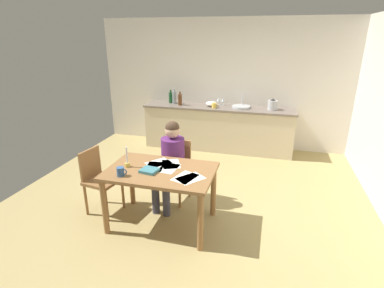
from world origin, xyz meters
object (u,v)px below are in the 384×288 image
(book_magazine, at_px, (149,170))
(stovetop_kettle, at_px, (273,105))
(bottle_oil, at_px, (171,97))
(candlestick, at_px, (127,161))
(bottle_wine_red, at_px, (180,99))
(wine_glass_near_sink, at_px, (223,100))
(wine_glass_by_kettle, at_px, (218,100))
(bottle_vinegar, at_px, (174,97))
(chair_at_table, at_px, (176,167))
(sink_unit, at_px, (241,107))
(dining_table, at_px, (161,178))
(coffee_mug, at_px, (121,172))
(mixing_bowl, at_px, (211,104))
(teacup_on_counter, at_px, (214,105))
(person_seated, at_px, (171,159))
(chair_side_empty, at_px, (99,178))

(book_magazine, xyz_separation_m, stovetop_kettle, (1.33, 2.93, 0.23))
(bottle_oil, xyz_separation_m, stovetop_kettle, (2.10, -0.08, -0.02))
(candlestick, height_order, bottle_wine_red, bottle_wine_red)
(bottle_wine_red, height_order, wine_glass_near_sink, bottle_wine_red)
(stovetop_kettle, bearing_deg, wine_glass_near_sink, 171.39)
(wine_glass_by_kettle, bearing_deg, bottle_vinegar, -171.91)
(chair_at_table, relative_size, bottle_wine_red, 3.17)
(wine_glass_by_kettle, bearing_deg, sink_unit, -16.73)
(dining_table, relative_size, coffee_mug, 10.26)
(dining_table, xyz_separation_m, sink_unit, (0.63, 2.85, 0.29))
(chair_at_table, relative_size, stovetop_kettle, 3.96)
(wine_glass_near_sink, bearing_deg, mixing_bowl, -142.17)
(teacup_on_counter, bearing_deg, coffee_mug, -99.34)
(candlestick, bearing_deg, stovetop_kettle, 60.24)
(book_magazine, bearing_deg, chair_at_table, 92.87)
(book_magazine, height_order, sink_unit, sink_unit)
(person_seated, distance_m, bottle_wine_red, 2.36)
(bottle_wine_red, bearing_deg, wine_glass_near_sink, 14.77)
(person_seated, distance_m, wine_glass_near_sink, 2.53)
(chair_at_table, height_order, sink_unit, sink_unit)
(dining_table, distance_m, coffee_mug, 0.49)
(wine_glass_near_sink, bearing_deg, coffee_mug, -100.59)
(book_magazine, bearing_deg, bottle_oil, 113.05)
(wine_glass_near_sink, bearing_deg, wine_glass_by_kettle, 180.00)
(candlestick, distance_m, bottle_wine_red, 2.81)
(candlestick, xyz_separation_m, stovetop_kettle, (1.64, 2.87, 0.18))
(dining_table, bearing_deg, wine_glass_by_kettle, 87.33)
(stovetop_kettle, bearing_deg, bottle_oil, 177.89)
(bottle_vinegar, relative_size, stovetop_kettle, 1.40)
(bottle_vinegar, xyz_separation_m, wine_glass_by_kettle, (0.92, 0.13, -0.02))
(person_seated, bearing_deg, bottle_wine_red, 104.22)
(coffee_mug, relative_size, bottle_wine_red, 0.46)
(coffee_mug, relative_size, wine_glass_near_sink, 0.81)
(teacup_on_counter, bearing_deg, dining_table, -92.37)
(bottle_wine_red, height_order, wine_glass_by_kettle, bottle_wine_red)
(sink_unit, distance_m, wine_glass_near_sink, 0.43)
(dining_table, bearing_deg, candlestick, -176.67)
(wine_glass_near_sink, bearing_deg, dining_table, -94.48)
(dining_table, relative_size, bottle_oil, 4.68)
(person_seated, distance_m, book_magazine, 0.60)
(bottle_oil, bearing_deg, wine_glass_near_sink, 3.75)
(book_magazine, bearing_deg, wine_glass_by_kettle, 94.15)
(coffee_mug, distance_m, book_magazine, 0.33)
(person_seated, xyz_separation_m, candlestick, (-0.37, -0.54, 0.14))
(chair_side_empty, height_order, candlestick, candlestick)
(person_seated, height_order, wine_glass_near_sink, person_seated)
(candlestick, bearing_deg, coffee_mug, -80.64)
(wine_glass_by_kettle, bearing_deg, chair_at_table, -94.16)
(sink_unit, relative_size, bottle_oil, 1.31)
(coffee_mug, bearing_deg, book_magazine, 34.65)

